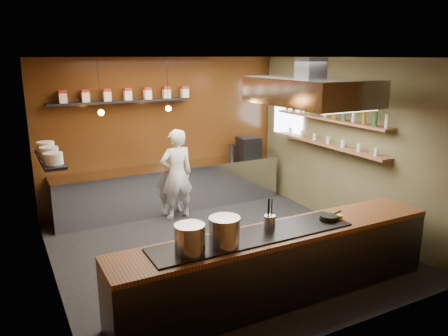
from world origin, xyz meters
TOP-DOWN VIEW (x-y plane):
  - floor at (0.00, 0.00)m, footprint 5.00×5.00m
  - back_wall at (0.00, 2.50)m, footprint 5.00×0.00m
  - left_wall at (-2.50, 0.00)m, footprint 0.00×5.00m
  - right_wall at (2.50, 0.00)m, footprint 0.00×5.00m
  - ceiling at (0.00, 0.00)m, footprint 5.00×5.00m
  - window_pane at (2.45, 1.70)m, footprint 0.00×1.00m
  - prep_counter at (0.00, 2.17)m, footprint 4.60×0.65m
  - pass_counter at (-0.00, -1.60)m, footprint 4.40×0.72m
  - tin_shelf at (-0.90, 2.36)m, footprint 2.60×0.26m
  - plate_shelf at (-2.34, 1.00)m, footprint 0.30×1.40m
  - bottle_shelf_upper at (2.34, 0.30)m, footprint 0.26×2.80m
  - bottle_shelf_lower at (2.34, 0.30)m, footprint 0.26×2.80m
  - extractor_hood at (1.30, -0.40)m, footprint 1.20×2.00m
  - pendant_left at (-1.40, 1.70)m, footprint 0.10×0.10m
  - pendant_right at (-0.20, 1.70)m, footprint 0.10×0.10m
  - storage_tins at (-0.75, 2.36)m, footprint 2.43×0.13m
  - plate_stacks at (-2.34, 1.00)m, footprint 0.26×1.16m
  - bottles at (2.34, 0.30)m, footprint 0.06×2.66m
  - wine_glasses at (2.34, 0.30)m, footprint 0.07×2.37m
  - stockpot_large at (-1.27, -1.68)m, footprint 0.38×0.38m
  - stockpot_small at (-0.84, -1.68)m, footprint 0.42×0.42m
  - utensil_crock at (-0.14, -1.54)m, footprint 0.17×0.17m
  - frying_pan at (0.74, -1.62)m, footprint 0.41×0.25m
  - butter_jar at (0.87, -1.67)m, footprint 0.10×0.10m
  - espresso_machine at (1.76, 2.14)m, footprint 0.46×0.44m
  - chef at (-0.09, 1.67)m, footprint 0.63×0.41m

SIDE VIEW (x-z plane):
  - floor at x=0.00m, z-range 0.00..0.00m
  - prep_counter at x=0.00m, z-range 0.00..0.90m
  - pass_counter at x=0.00m, z-range 0.00..0.94m
  - chef at x=-0.09m, z-range 0.00..1.72m
  - butter_jar at x=0.87m, z-range 0.92..1.00m
  - frying_pan at x=0.74m, z-range 0.94..1.00m
  - utensil_crock at x=-0.14m, z-range 0.94..1.12m
  - stockpot_large at x=-1.27m, z-range 0.94..1.27m
  - stockpot_small at x=-0.84m, z-range 0.94..1.28m
  - espresso_machine at x=1.76m, z-range 0.90..1.33m
  - bottle_shelf_lower at x=2.34m, z-range 1.43..1.47m
  - back_wall at x=0.00m, z-range -1.00..4.00m
  - left_wall at x=-2.50m, z-range -1.00..4.00m
  - right_wall at x=2.50m, z-range -1.00..4.00m
  - wine_glasses at x=2.34m, z-range 1.47..1.60m
  - plate_shelf at x=-2.34m, z-range 1.53..1.57m
  - plate_stacks at x=-2.34m, z-range 1.57..1.73m
  - window_pane at x=2.45m, z-range 1.40..2.40m
  - bottle_shelf_upper at x=2.34m, z-range 1.90..1.94m
  - bottles at x=2.34m, z-range 1.94..2.18m
  - pendant_left at x=-1.40m, z-range 1.68..2.63m
  - pendant_right at x=-0.20m, z-range 1.68..2.63m
  - tin_shelf at x=-0.90m, z-range 2.18..2.22m
  - storage_tins at x=-0.75m, z-range 2.22..2.44m
  - extractor_hood at x=1.30m, z-range 2.15..2.87m
  - ceiling at x=0.00m, z-range 3.00..3.00m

